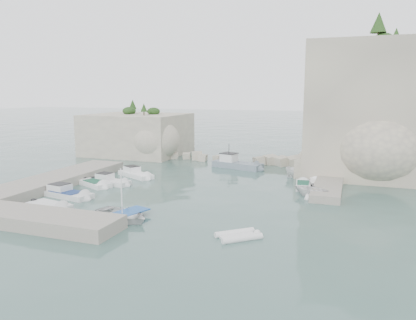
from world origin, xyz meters
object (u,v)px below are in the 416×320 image
(motorboat_a, at_px, (136,177))
(motorboat_b, at_px, (110,184))
(motorboat_e, at_px, (50,209))
(rowboat, at_px, (122,219))
(inflatable_dinghy, at_px, (238,238))
(motorboat_c, at_px, (95,186))
(tender_east_b, at_px, (303,188))
(tender_east_d, at_px, (303,178))
(work_boat, at_px, (237,168))
(tender_east_c, at_px, (314,185))
(motorboat_d, at_px, (66,197))
(tender_east_a, at_px, (311,196))

(motorboat_a, bearing_deg, motorboat_b, -70.36)
(motorboat_e, xyz_separation_m, rowboat, (8.12, -0.41, 0.00))
(inflatable_dinghy, bearing_deg, motorboat_e, 134.88)
(motorboat_c, distance_m, rowboat, 13.96)
(tender_east_b, bearing_deg, tender_east_d, 0.12)
(motorboat_e, relative_size, work_boat, 0.60)
(tender_east_b, height_order, tender_east_d, tender_east_d)
(tender_east_c, bearing_deg, motorboat_d, 121.68)
(tender_east_b, bearing_deg, inflatable_dinghy, 164.91)
(motorboat_e, distance_m, inflatable_dinghy, 18.76)
(inflatable_dinghy, xyz_separation_m, tender_east_a, (3.91, 14.40, 0.00))
(tender_east_a, bearing_deg, work_boat, 60.84)
(inflatable_dinghy, relative_size, tender_east_d, 0.80)
(motorboat_b, xyz_separation_m, tender_east_b, (21.84, 6.04, 0.00))
(motorboat_c, distance_m, motorboat_e, 9.66)
(rowboat, relative_size, tender_east_c, 1.27)
(tender_east_c, height_order, tender_east_d, tender_east_d)
(motorboat_c, xyz_separation_m, tender_east_a, (24.32, 3.54, 0.00))
(tender_east_c, bearing_deg, inflatable_dinghy, 170.31)
(motorboat_b, xyz_separation_m, motorboat_c, (-1.24, -1.31, 0.00))
(motorboat_d, bearing_deg, inflatable_dinghy, -4.90)
(motorboat_e, bearing_deg, motorboat_a, 101.03)
(tender_east_d, relative_size, work_boat, 0.55)
(inflatable_dinghy, relative_size, work_boat, 0.44)
(motorboat_b, distance_m, tender_east_a, 23.19)
(motorboat_b, height_order, rowboat, motorboat_b)
(motorboat_a, distance_m, work_boat, 14.92)
(tender_east_c, bearing_deg, motorboat_b, 109.52)
(tender_east_c, bearing_deg, rowboat, 143.81)
(motorboat_e, bearing_deg, motorboat_c, 111.96)
(tender_east_b, distance_m, work_boat, 13.84)
(tender_east_a, height_order, tender_east_c, tender_east_a)
(motorboat_c, distance_m, tender_east_c, 25.80)
(tender_east_d, bearing_deg, tender_east_c, -160.50)
(motorboat_b, height_order, inflatable_dinghy, motorboat_b)
(motorboat_e, distance_m, tender_east_b, 27.23)
(motorboat_c, bearing_deg, rowboat, -19.73)
(motorboat_e, bearing_deg, tender_east_b, 50.12)
(motorboat_a, height_order, motorboat_b, same)
(motorboat_c, height_order, tender_east_c, same)
(motorboat_b, relative_size, tender_east_a, 1.50)
(rowboat, height_order, tender_east_d, tender_east_d)
(rowboat, bearing_deg, tender_east_c, -19.94)
(motorboat_a, height_order, tender_east_a, tender_east_a)
(motorboat_c, xyz_separation_m, rowboat, (9.81, -9.92, 0.00))
(tender_east_d, bearing_deg, inflatable_dinghy, 169.69)
(motorboat_b, distance_m, work_boat, 19.04)
(motorboat_e, xyz_separation_m, tender_east_a, (22.63, 13.05, 0.00))
(motorboat_c, height_order, tender_east_d, tender_east_d)
(rowboat, xyz_separation_m, tender_east_b, (13.27, 17.27, 0.00))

